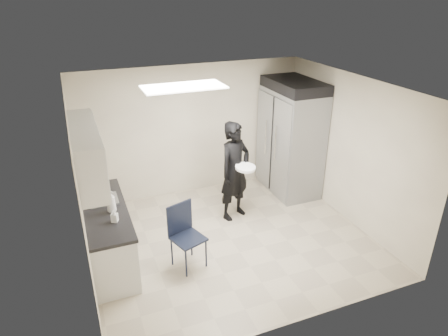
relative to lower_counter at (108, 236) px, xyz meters
name	(u,v)px	position (x,y,z in m)	size (l,w,h in m)	color
floor	(231,239)	(1.95, -0.20, -0.43)	(4.50, 4.50, 0.00)	#B2A58C
ceiling	(232,87)	(1.95, -0.20, 2.17)	(4.50, 4.50, 0.00)	silver
back_wall	(192,130)	(1.95, 1.80, 0.87)	(4.50, 4.50, 0.00)	beige
left_wall	(80,195)	(-0.30, -0.20, 0.87)	(4.00, 4.00, 0.00)	beige
right_wall	(350,150)	(4.20, -0.20, 0.87)	(4.00, 4.00, 0.00)	beige
ceiling_panel	(184,87)	(1.35, 0.20, 2.14)	(1.20, 0.60, 0.02)	white
lower_counter	(108,236)	(0.00, 0.00, 0.00)	(0.60, 1.90, 0.86)	silver
countertop	(105,210)	(0.00, 0.00, 0.46)	(0.64, 1.95, 0.05)	black
sink	(104,203)	(0.02, 0.25, 0.44)	(0.42, 0.40, 0.14)	gray
faucet	(89,197)	(-0.18, 0.25, 0.59)	(0.02, 0.02, 0.24)	silver
upper_cabinets	(87,153)	(-0.13, 0.00, 1.40)	(0.35, 1.80, 0.75)	silver
towel_dispenser	(79,140)	(-0.19, 1.15, 1.19)	(0.22, 0.30, 0.35)	black
notice_sticker_left	(81,197)	(-0.29, -0.10, 0.79)	(0.00, 0.12, 0.07)	yellow
notice_sticker_right	(80,193)	(-0.29, 0.10, 0.75)	(0.00, 0.12, 0.07)	yellow
commercial_fridge	(291,142)	(3.78, 1.07, 0.62)	(0.80, 1.35, 2.10)	gray
fridge_compressor	(295,85)	(3.78, 1.07, 1.77)	(0.80, 1.35, 0.20)	black
folding_chair	(188,239)	(1.10, -0.60, 0.06)	(0.44, 0.44, 0.98)	black
man_tuxedo	(235,171)	(2.31, 0.49, 0.48)	(0.67, 0.45, 1.82)	black
bucket_lid	(245,168)	(2.41, 0.26, 0.63)	(0.35, 0.35, 0.04)	white
soap_bottle_a	(111,201)	(0.10, -0.12, 0.65)	(0.13, 0.13, 0.34)	white
soap_bottle_b	(114,216)	(0.10, -0.41, 0.57)	(0.08, 0.09, 0.19)	silver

